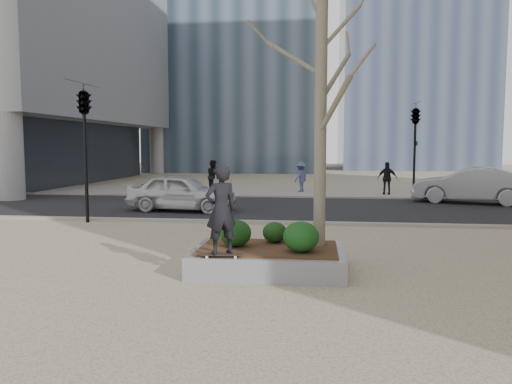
# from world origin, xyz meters

# --- Properties ---
(ground) EXTENTS (120.00, 120.00, 0.00)m
(ground) POSITION_xyz_m (0.00, 0.00, 0.00)
(ground) COLOR tan
(ground) RESTS_ON ground
(street) EXTENTS (60.00, 8.00, 0.02)m
(street) POSITION_xyz_m (0.00, 10.00, 0.01)
(street) COLOR black
(street) RESTS_ON ground
(far_sidewalk) EXTENTS (60.00, 6.00, 0.02)m
(far_sidewalk) POSITION_xyz_m (0.00, 17.00, 0.01)
(far_sidewalk) COLOR gray
(far_sidewalk) RESTS_ON ground
(planter) EXTENTS (3.00, 2.00, 0.45)m
(planter) POSITION_xyz_m (1.00, 0.00, 0.23)
(planter) COLOR gray
(planter) RESTS_ON ground
(planter_mulch) EXTENTS (2.70, 1.70, 0.04)m
(planter_mulch) POSITION_xyz_m (1.00, 0.00, 0.47)
(planter_mulch) COLOR #382314
(planter_mulch) RESTS_ON planter
(sycamore_tree) EXTENTS (2.80, 2.80, 6.60)m
(sycamore_tree) POSITION_xyz_m (2.00, 0.30, 3.79)
(sycamore_tree) COLOR gray
(sycamore_tree) RESTS_ON planter_mulch
(shrub_left) EXTENTS (0.64, 0.64, 0.54)m
(shrub_left) POSITION_xyz_m (0.33, -0.01, 0.76)
(shrub_left) COLOR #103312
(shrub_left) RESTS_ON planter_mulch
(shrub_middle) EXTENTS (0.51, 0.51, 0.43)m
(shrub_middle) POSITION_xyz_m (1.08, 0.48, 0.71)
(shrub_middle) COLOR #153210
(shrub_middle) RESTS_ON planter_mulch
(shrub_right) EXTENTS (0.69, 0.69, 0.58)m
(shrub_right) POSITION_xyz_m (1.65, -0.38, 0.78)
(shrub_right) COLOR #133C13
(shrub_right) RESTS_ON planter_mulch
(skateboard) EXTENTS (0.80, 0.30, 0.08)m
(skateboard) POSITION_xyz_m (0.21, -0.88, 0.49)
(skateboard) COLOR black
(skateboard) RESTS_ON planter
(skateboarder) EXTENTS (0.71, 0.65, 1.64)m
(skateboarder) POSITION_xyz_m (0.21, -0.88, 1.34)
(skateboarder) COLOR black
(skateboarder) RESTS_ON skateboard
(police_car) EXTENTS (4.31, 2.15, 1.41)m
(police_car) POSITION_xyz_m (-3.17, 8.64, 0.73)
(police_car) COLOR silver
(police_car) RESTS_ON street
(car_silver) EXTENTS (5.01, 3.08, 1.56)m
(car_silver) POSITION_xyz_m (8.51, 12.60, 0.80)
(car_silver) COLOR gray
(car_silver) RESTS_ON street
(pedestrian_a) EXTENTS (0.89, 1.00, 1.72)m
(pedestrian_a) POSITION_xyz_m (-3.51, 16.11, 0.88)
(pedestrian_a) COLOR black
(pedestrian_a) RESTS_ON far_sidewalk
(pedestrian_b) EXTENTS (1.04, 1.19, 1.59)m
(pedestrian_b) POSITION_xyz_m (1.06, 17.05, 0.82)
(pedestrian_b) COLOR #485382
(pedestrian_b) RESTS_ON far_sidewalk
(pedestrian_c) EXTENTS (0.99, 0.45, 1.65)m
(pedestrian_c) POSITION_xyz_m (5.47, 16.03, 0.85)
(pedestrian_c) COLOR black
(pedestrian_c) RESTS_ON far_sidewalk
(traffic_light_near) EXTENTS (0.60, 2.48, 4.50)m
(traffic_light_near) POSITION_xyz_m (-5.50, 5.60, 2.25)
(traffic_light_near) COLOR black
(traffic_light_near) RESTS_ON ground
(traffic_light_far) EXTENTS (0.60, 2.48, 4.50)m
(traffic_light_far) POSITION_xyz_m (6.50, 14.60, 2.25)
(traffic_light_far) COLOR black
(traffic_light_far) RESTS_ON ground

